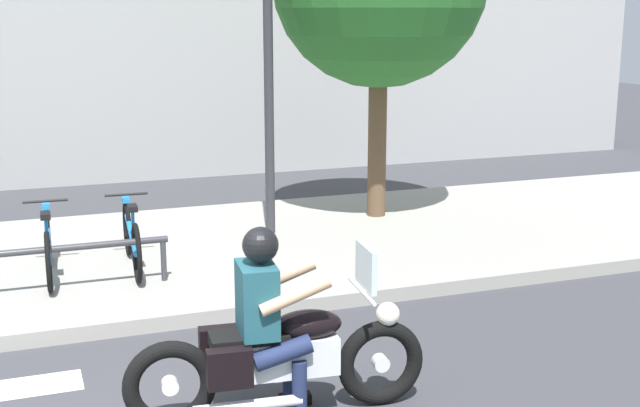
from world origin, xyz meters
name	(u,v)px	position (x,y,z in m)	size (l,w,h in m)	color
sidewalk	(45,269)	(0.00, 4.61, 0.07)	(24.00, 4.40, 0.15)	gray
motorcycle	(280,357)	(1.48, 0.43, 0.47)	(2.25, 0.70, 1.26)	black
rider	(269,310)	(1.41, 0.44, 0.84)	(0.66, 0.58, 1.46)	#1E4C59
bicycle_4	(48,245)	(0.03, 4.06, 0.50)	(0.48, 1.71, 0.76)	black
bicycle_5	(132,237)	(0.91, 4.06, 0.50)	(0.48, 1.72, 0.77)	black
street_lamp	(268,58)	(2.80, 5.01, 2.37)	(0.28, 0.28, 3.86)	#2D2D33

